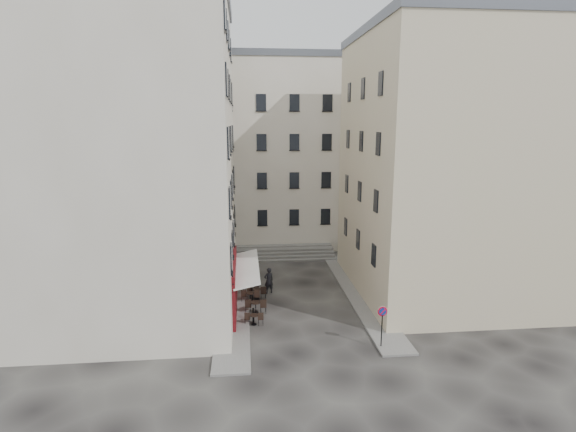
{
  "coord_description": "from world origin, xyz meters",
  "views": [
    {
      "loc": [
        -3.66,
        -27.22,
        12.27
      ],
      "look_at": [
        -0.57,
        4.0,
        5.72
      ],
      "focal_mm": 28.0,
      "sensor_mm": 36.0,
      "label": 1
    }
  ],
  "objects": [
    {
      "name": "building_back",
      "position": [
        -1.0,
        19.0,
        9.31
      ],
      "size": [
        18.2,
        10.2,
        18.6
      ],
      "color": "beige",
      "rests_on": "ground"
    },
    {
      "name": "stone_steps",
      "position": [
        0.0,
        12.57,
        0.4
      ],
      "size": [
        9.0,
        3.15,
        0.8
      ],
      "color": "#64615F",
      "rests_on": "ground"
    },
    {
      "name": "bistro_table_d",
      "position": [
        -2.93,
        2.73,
        0.49
      ],
      "size": [
        1.35,
        0.64,
        0.95
      ],
      "color": "black",
      "rests_on": "ground"
    },
    {
      "name": "no_parking_sign",
      "position": [
        3.73,
        -4.97,
        1.73
      ],
      "size": [
        0.56,
        0.11,
        2.45
      ],
      "rotation": [
        0.0,
        0.0,
        0.08
      ],
      "color": "black",
      "rests_on": "ground"
    },
    {
      "name": "sidewalk_right",
      "position": [
        4.5,
        3.0,
        0.06
      ],
      "size": [
        2.0,
        18.0,
        0.12
      ],
      "primitive_type": "cube",
      "color": "slate",
      "rests_on": "ground"
    },
    {
      "name": "building_left",
      "position": [
        -10.5,
        3.0,
        10.31
      ],
      "size": [
        12.2,
        16.2,
        20.6
      ],
      "color": "beige",
      "rests_on": "ground"
    },
    {
      "name": "bistro_table_c",
      "position": [
        -3.38,
        2.2,
        0.46
      ],
      "size": [
        1.29,
        0.6,
        0.9
      ],
      "color": "black",
      "rests_on": "ground"
    },
    {
      "name": "ground",
      "position": [
        0.0,
        0.0,
        0.0
      ],
      "size": [
        90.0,
        90.0,
        0.0
      ],
      "primitive_type": "plane",
      "color": "black",
      "rests_on": "ground"
    },
    {
      "name": "sidewalk_left",
      "position": [
        -4.5,
        4.0,
        0.06
      ],
      "size": [
        2.0,
        22.0,
        0.12
      ],
      "primitive_type": "cube",
      "color": "slate",
      "rests_on": "ground"
    },
    {
      "name": "bollard_near",
      "position": [
        -3.25,
        -1.0,
        0.53
      ],
      "size": [
        0.12,
        0.12,
        0.98
      ],
      "color": "black",
      "rests_on": "ground"
    },
    {
      "name": "building_right",
      "position": [
        10.5,
        3.5,
        9.31
      ],
      "size": [
        12.2,
        14.2,
        18.6
      ],
      "color": "beige",
      "rests_on": "ground"
    },
    {
      "name": "bistro_table_b",
      "position": [
        -3.06,
        0.34,
        0.5
      ],
      "size": [
        1.4,
        0.66,
        0.98
      ],
      "color": "black",
      "rests_on": "ground"
    },
    {
      "name": "bistro_table_a",
      "position": [
        -3.22,
        -1.36,
        0.42
      ],
      "size": [
        1.17,
        0.55,
        0.82
      ],
      "color": "black",
      "rests_on": "ground"
    },
    {
      "name": "bistro_table_e",
      "position": [
        -3.31,
        3.95,
        0.41
      ],
      "size": [
        1.15,
        0.54,
        0.81
      ],
      "color": "black",
      "rests_on": "ground"
    },
    {
      "name": "bollard_far",
      "position": [
        -3.25,
        6.0,
        0.53
      ],
      "size": [
        0.12,
        0.12,
        0.98
      ],
      "color": "black",
      "rests_on": "ground"
    },
    {
      "name": "cafe_storefront",
      "position": [
        -4.32,
        1.0,
        1.88
      ],
      "size": [
        1.74,
        7.3,
        3.5
      ],
      "color": "#45090C",
      "rests_on": "ground"
    },
    {
      "name": "pedestrian",
      "position": [
        -2.0,
        3.81,
        0.97
      ],
      "size": [
        0.83,
        0.69,
        1.94
      ],
      "primitive_type": "imported",
      "rotation": [
        0.0,
        0.0,
        3.51
      ],
      "color": "black",
      "rests_on": "ground"
    },
    {
      "name": "bollard_mid",
      "position": [
        -3.25,
        2.5,
        0.53
      ],
      "size": [
        0.12,
        0.12,
        0.98
      ],
      "color": "black",
      "rests_on": "ground"
    }
  ]
}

